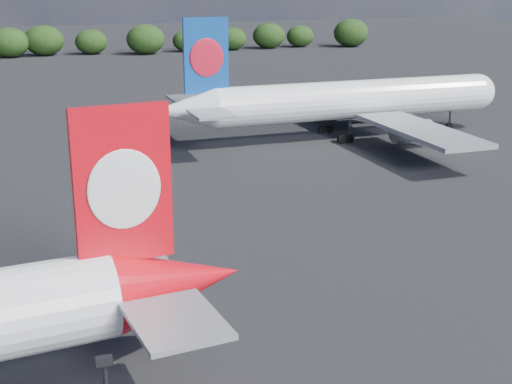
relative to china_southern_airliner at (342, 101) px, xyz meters
name	(u,v)px	position (x,y,z in m)	size (l,w,h in m)	color
ground	(10,160)	(-45.21, 2.50, -5.26)	(500.00, 500.00, 0.00)	black
china_southern_airliner	(342,101)	(0.00, 0.00, 0.00)	(52.66, 49.95, 17.26)	white
billboard_yellow	(42,42)	(-33.21, 124.50, -1.39)	(5.00, 0.30, 5.50)	gold
horizon_treeline	(45,43)	(-32.74, 122.65, -1.39)	(207.10, 15.48, 8.82)	black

